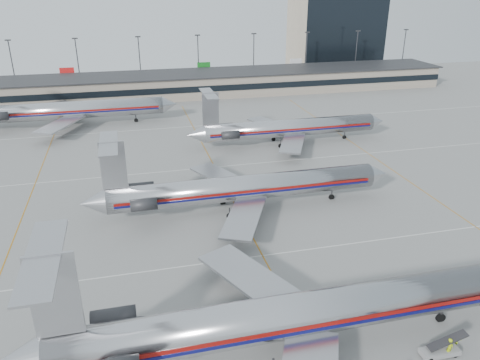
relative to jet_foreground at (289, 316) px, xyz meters
name	(u,v)px	position (x,y,z in m)	size (l,w,h in m)	color
ground	(290,307)	(2.28, 5.46, -3.75)	(260.00, 260.00, 0.00)	gray
apron_markings	(263,256)	(2.28, 15.46, -3.74)	(160.00, 0.15, 0.02)	silver
terminal	(176,85)	(2.28, 103.43, -0.59)	(162.00, 17.00, 6.25)	gray
light_mast_row	(169,58)	(2.28, 117.46, 4.83)	(163.60, 0.40, 15.28)	#38383D
distant_building	(334,34)	(64.28, 133.46, 8.75)	(30.00, 20.00, 25.00)	tan
jet_foreground	(289,316)	(0.00, 0.00, 0.00)	(49.33, 29.05, 12.91)	#B8B8BD
jet_second_row	(239,188)	(2.50, 28.19, -0.32)	(45.13, 26.58, 11.81)	#B8B8BD
jet_third_row	(286,128)	(18.84, 54.87, -0.44)	(41.65, 25.62, 11.39)	#B8B8BD
jet_back_row	(68,110)	(-24.86, 78.31, 0.01)	(47.32, 29.11, 12.94)	#B8B8BD
belt_loader	(441,350)	(12.93, -3.98, -3.16)	(4.13, 1.34, 2.18)	gray
ramp_worker_near	(450,348)	(13.56, -4.26, -2.79)	(0.70, 0.46, 1.91)	#C5E015
ramp_worker_far	(457,341)	(14.94, -3.48, -2.96)	(0.76, 0.59, 1.57)	#AECB13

